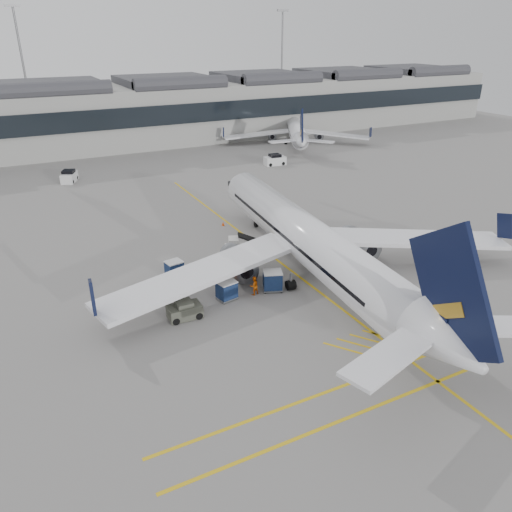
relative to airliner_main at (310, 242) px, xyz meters
name	(u,v)px	position (x,y,z in m)	size (l,w,h in m)	color
ground	(221,328)	(-10.94, -4.56, -3.41)	(220.00, 220.00, 0.00)	gray
terminal	(67,116)	(-10.94, 67.36, 2.73)	(200.00, 20.45, 12.40)	#9E9E99
light_masts	(41,65)	(-12.61, 81.44, 11.09)	(113.00, 0.60, 25.45)	slate
apron_markings	(271,256)	(-0.94, 5.44, -3.40)	(0.25, 60.00, 0.01)	gold
airliner_main	(310,242)	(0.00, 0.00, 0.00)	(39.69, 43.56, 11.59)	white
airliner_far	(296,130)	(30.38, 51.74, -0.87)	(26.82, 29.58, 8.63)	white
belt_loader	(244,247)	(-3.06, 7.33, -2.79)	(5.29, 3.35, 2.11)	silver
baggage_cart_a	(273,280)	(-4.44, -1.07, -2.42)	(2.15, 1.98, 1.83)	gray
baggage_cart_b	(247,271)	(-5.45, 1.88, -2.55)	(1.83, 1.66, 1.60)	gray
baggage_cart_c	(227,290)	(-8.69, -0.70, -2.49)	(1.84, 1.62, 1.70)	gray
baggage_cart_d	(174,269)	(-11.30, 5.24, -2.52)	(1.78, 1.56, 1.66)	gray
ramp_agent_a	(231,284)	(-7.90, 0.09, -2.53)	(0.64, 0.42, 1.76)	#EE520C
ramp_agent_b	(254,286)	(-6.24, -1.02, -2.55)	(0.83, 0.65, 1.71)	orange
pushback_tug	(185,311)	(-12.91, -1.89, -2.75)	(2.68, 1.71, 1.48)	#4C4E42
safety_cone_nose	(223,224)	(-1.83, 15.52, -3.16)	(0.36, 0.36, 0.50)	#F24C0A
safety_cone_engine	(327,247)	(4.99, 4.03, -3.12)	(0.41, 0.41, 0.57)	#F24C0A
service_van_mid	(69,177)	(-14.89, 43.17, -2.60)	(3.02, 3.91, 1.80)	silver
service_van_right	(275,160)	(17.73, 37.85, -2.59)	(3.70, 2.08, 1.83)	silver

